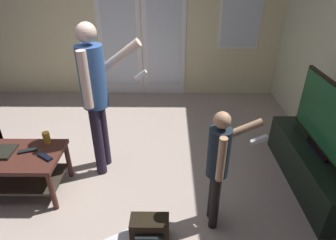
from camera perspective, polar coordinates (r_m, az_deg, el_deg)
ground_plane at (r=3.16m, az=-14.48°, el=-12.96°), size 5.32×4.99×0.02m
wall_back_with_doors at (r=4.80m, az=-8.77°, el=21.19°), size 5.32×0.09×2.91m
coffee_table at (r=3.18m, az=-28.68°, el=-7.92°), size 0.96×0.54×0.46m
tv_stand at (r=3.34m, az=27.27°, el=-8.44°), size 0.46×1.45×0.41m
flat_screen_tv at (r=3.06m, az=29.58°, el=-0.01°), size 0.08×1.16×0.70m
person_adult at (r=2.89m, az=-14.42°, el=5.95°), size 0.65×0.43×1.61m
person_child at (r=2.32m, az=10.29°, el=-8.22°), size 0.50×0.30×1.12m
backpack at (r=2.54m, az=-3.70°, el=-21.22°), size 0.32×0.21×0.23m
loose_keyboard at (r=2.64m, az=-8.88°, el=-22.46°), size 0.44×0.34×0.02m
cup_near_edge at (r=3.10m, az=-23.25°, el=-3.31°), size 0.07×0.07×0.12m
tv_remote_black at (r=3.07m, az=-26.39°, el=-5.56°), size 0.18×0.10×0.02m
dvd_remote_slim at (r=2.91m, az=-23.52°, el=-6.81°), size 0.17×0.14×0.02m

